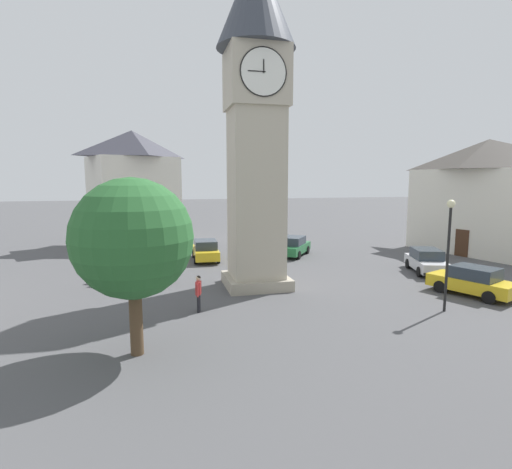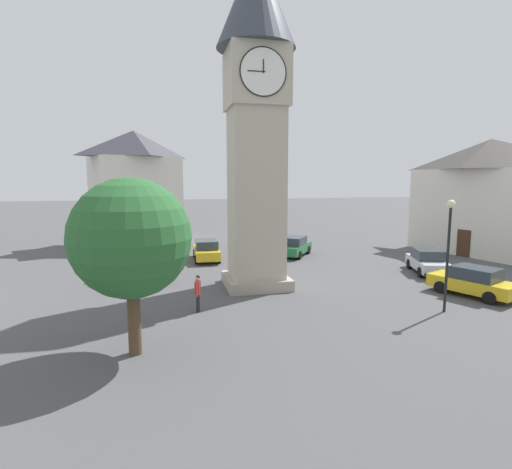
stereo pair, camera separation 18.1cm
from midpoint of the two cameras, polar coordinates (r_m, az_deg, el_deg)
ground_plane at (r=23.00m, az=-0.23°, el=-7.25°), size 200.00×200.00×0.00m
clock_tower at (r=22.65m, az=-0.24°, el=19.11°), size 4.17×4.17×17.91m
car_blue_kerb at (r=28.23m, az=22.71°, el=-3.45°), size 2.91×4.45×1.53m
car_silver_kerb at (r=31.85m, az=5.09°, el=-1.64°), size 3.79×4.33×1.53m
car_red_corner at (r=30.16m, az=-7.28°, el=-2.21°), size 1.91×4.18×1.53m
car_white_side at (r=24.71m, az=-17.17°, el=-4.73°), size 4.37×3.70×1.53m
car_black_far at (r=23.74m, az=27.96°, el=-5.81°), size 3.18×4.46×1.53m
pedestrian at (r=18.59m, az=-8.38°, el=-7.77°), size 0.31×0.54×1.69m
tree at (r=14.04m, az=-17.31°, el=-0.60°), size 4.04×4.04×6.05m
building_shop_left at (r=39.01m, az=-16.95°, el=6.40°), size 9.00×7.99×10.32m
building_terrace_right at (r=37.08m, az=29.42°, el=4.71°), size 8.16×12.30×9.07m
lamp_post at (r=19.91m, az=25.27°, el=-0.40°), size 0.36×0.36×5.08m
road_sign at (r=31.78m, az=-0.66°, el=0.44°), size 0.60×0.07×2.80m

